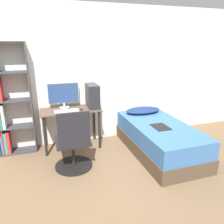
{
  "coord_description": "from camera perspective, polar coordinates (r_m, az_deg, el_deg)",
  "views": [
    {
      "loc": [
        -0.74,
        -2.62,
        1.84
      ],
      "look_at": [
        0.33,
        0.63,
        0.75
      ],
      "focal_mm": 35.0,
      "sensor_mm": 36.0,
      "label": 1
    }
  ],
  "objects": [
    {
      "name": "pillow",
      "position": [
        4.32,
        8.1,
        0.43
      ],
      "size": [
        0.7,
        0.36,
        0.11
      ],
      "color": "navy",
      "rests_on": "bed"
    },
    {
      "name": "ground_plane",
      "position": [
        3.29,
        -2.04,
        -16.41
      ],
      "size": [
        14.0,
        14.0,
        0.0
      ],
      "primitive_type": "plane",
      "color": "brown"
    },
    {
      "name": "pc_tower",
      "position": [
        3.93,
        -5.13,
        4.23
      ],
      "size": [
        0.18,
        0.42,
        0.41
      ],
      "color": "#232328",
      "rests_on": "desk"
    },
    {
      "name": "magazine",
      "position": [
        3.67,
        12.57,
        -3.82
      ],
      "size": [
        0.24,
        0.32,
        0.01
      ],
      "color": "black",
      "rests_on": "bed"
    },
    {
      "name": "office_chair",
      "position": [
        3.33,
        -10.04,
        -9.06
      ],
      "size": [
        0.57,
        0.57,
        0.95
      ],
      "color": "black",
      "rests_on": "ground_plane"
    },
    {
      "name": "bookshelf",
      "position": [
        3.98,
        -26.06,
        1.99
      ],
      "size": [
        0.59,
        0.27,
        1.87
      ],
      "color": "#38383D",
      "rests_on": "ground_plane"
    },
    {
      "name": "desk",
      "position": [
        3.93,
        -10.71,
        -1.09
      ],
      "size": [
        1.03,
        0.5,
        0.73
      ],
      "color": "brown",
      "rests_on": "ground_plane"
    },
    {
      "name": "monitor",
      "position": [
        3.96,
        -12.57,
        4.57
      ],
      "size": [
        0.55,
        0.18,
        0.45
      ],
      "color": "#B7B7BC",
      "rests_on": "desk"
    },
    {
      "name": "wall_back",
      "position": [
        4.09,
        -7.63,
        9.21
      ],
      "size": [
        8.0,
        0.05,
        2.5
      ],
      "color": "silver",
      "rests_on": "ground_plane"
    },
    {
      "name": "mouse",
      "position": [
        3.82,
        -8.0,
        0.67
      ],
      "size": [
        0.06,
        0.09,
        0.02
      ],
      "color": "black",
      "rests_on": "desk"
    },
    {
      "name": "bed",
      "position": [
        3.9,
        12.1,
        -6.74
      ],
      "size": [
        0.92,
        1.82,
        0.52
      ],
      "color": "#4C3D2D",
      "rests_on": "ground_plane"
    },
    {
      "name": "keyboard",
      "position": [
        3.78,
        -11.82,
        0.31
      ],
      "size": [
        0.41,
        0.14,
        0.02
      ],
      "color": "silver",
      "rests_on": "desk"
    }
  ]
}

